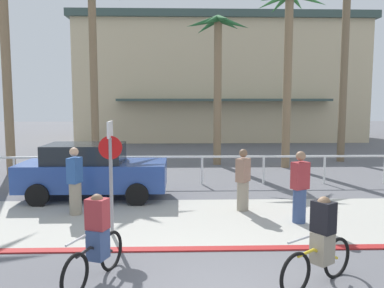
{
  "coord_description": "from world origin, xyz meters",
  "views": [
    {
      "loc": [
        -0.8,
        -5.68,
        3.04
      ],
      "look_at": [
        -0.44,
        6.0,
        1.74
      ],
      "focal_mm": 37.67,
      "sensor_mm": 36.0,
      "label": 1
    }
  ],
  "objects": [
    {
      "name": "pedestrian_2",
      "position": [
        -3.55,
        4.76,
        0.84
      ],
      "size": [
        0.39,
        0.45,
        1.8
      ],
      "color": "gray",
      "rests_on": "ground"
    },
    {
      "name": "pedestrian_0",
      "position": [
        2.13,
        3.88,
        0.83
      ],
      "size": [
        0.47,
        0.43,
        1.79
      ],
      "color": "#384C7A",
      "rests_on": "ground"
    },
    {
      "name": "curb_paint",
      "position": [
        0.0,
        2.2,
        0.01
      ],
      "size": [
        44.0,
        0.24,
        0.03
      ],
      "primitive_type": "cube",
      "color": "maroon",
      "rests_on": "ground"
    },
    {
      "name": "cyclist_yellow_0",
      "position": [
        1.5,
        0.61,
        0.69
      ],
      "size": [
        1.52,
        1.1,
        1.5
      ],
      "color": "black",
      "rests_on": "ground"
    },
    {
      "name": "sidewalk_strip",
      "position": [
        0.0,
        4.2,
        0.01
      ],
      "size": [
        44.0,
        4.0,
        0.02
      ],
      "primitive_type": "cube",
      "color": "#ADAAA0",
      "rests_on": "ground"
    },
    {
      "name": "ground_plane",
      "position": [
        0.0,
        10.0,
        0.0
      ],
      "size": [
        80.0,
        80.0,
        0.0
      ],
      "primitive_type": "plane",
      "color": "#5B5B60"
    },
    {
      "name": "palm_tree_5",
      "position": [
        7.14,
        13.62,
        6.93
      ],
      "size": [
        3.58,
        3.15,
        9.62
      ],
      "color": "#756047",
      "rests_on": "ground"
    },
    {
      "name": "rail_fence",
      "position": [
        0.0,
        8.5,
        0.84
      ],
      "size": [
        26.62,
        0.08,
        1.04
      ],
      "color": "white",
      "rests_on": "ground"
    },
    {
      "name": "building_backdrop",
      "position": [
        2.22,
        26.84,
        4.53
      ],
      "size": [
        21.17,
        11.09,
        9.01
      ],
      "color": "beige",
      "rests_on": "ground"
    },
    {
      "name": "stop_sign_bike_lane",
      "position": [
        -2.33,
        3.15,
        1.68
      ],
      "size": [
        0.52,
        0.56,
        2.56
      ],
      "color": "gray",
      "rests_on": "ground"
    },
    {
      "name": "palm_tree_4",
      "position": [
        3.93,
        12.07,
        5.66
      ],
      "size": [
        3.19,
        3.11,
        7.73
      ],
      "color": "#846B4C",
      "rests_on": "ground"
    },
    {
      "name": "palm_tree_2",
      "position": [
        -4.84,
        13.54,
        6.28
      ],
      "size": [
        3.6,
        3.2,
        8.52
      ],
      "color": "#846B4C",
      "rests_on": "ground"
    },
    {
      "name": "pedestrian_3",
      "position": [
        0.91,
        5.02,
        0.79
      ],
      "size": [
        0.45,
        0.48,
        1.71
      ],
      "color": "gray",
      "rests_on": "ground"
    },
    {
      "name": "cyclist_black_1",
      "position": [
        -2.2,
        0.89,
        0.69
      ],
      "size": [
        0.7,
        1.72,
        1.5
      ],
      "color": "black",
      "rests_on": "ground"
    },
    {
      "name": "car_blue_1",
      "position": [
        -3.49,
        6.54,
        0.87
      ],
      "size": [
        4.4,
        2.02,
        1.69
      ],
      "color": "#284793",
      "rests_on": "ground"
    },
    {
      "name": "palm_tree_3",
      "position": [
        0.93,
        12.96,
        5.27
      ],
      "size": [
        2.97,
        3.14,
        6.83
      ],
      "color": "#846B4C",
      "rests_on": "ground"
    },
    {
      "name": "palm_tree_1",
      "position": [
        -7.68,
        10.77,
        6.12
      ],
      "size": [
        3.08,
        2.96,
        8.65
      ],
      "color": "#846B4C",
      "rests_on": "ground"
    }
  ]
}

